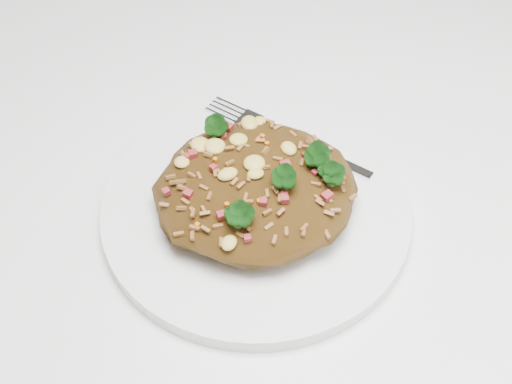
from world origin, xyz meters
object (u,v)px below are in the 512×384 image
(dining_table, at_px, (355,260))
(fried_rice, at_px, (257,183))
(plate, at_px, (256,210))
(fork, at_px, (295,142))

(dining_table, relative_size, fried_rice, 7.59)
(plate, distance_m, fork, 0.08)
(plate, bearing_deg, dining_table, -1.34)
(dining_table, bearing_deg, fried_rice, 178.78)
(fork, bearing_deg, fried_rice, -82.66)
(fork, bearing_deg, dining_table, -6.59)
(dining_table, distance_m, fork, 0.13)
(plate, xyz_separation_m, fried_rice, (0.00, -0.00, 0.03))
(fried_rice, bearing_deg, fork, 50.79)
(fried_rice, bearing_deg, dining_table, -1.22)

